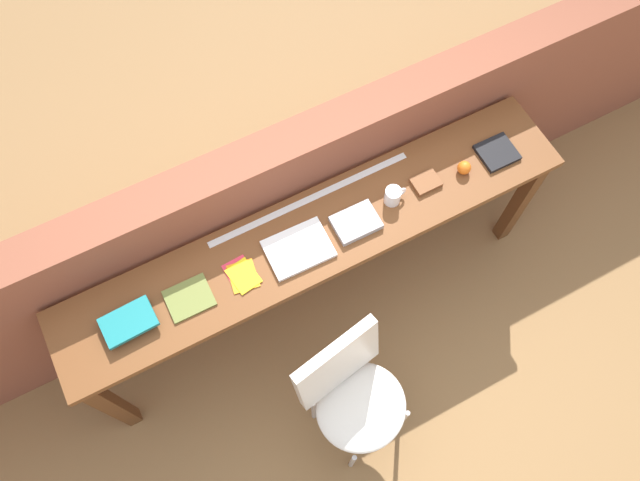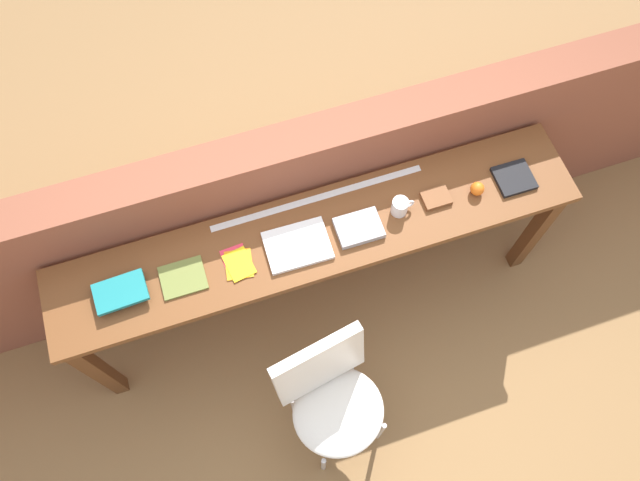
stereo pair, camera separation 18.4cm
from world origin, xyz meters
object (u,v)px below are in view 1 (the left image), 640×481
object	(u,v)px
pamphlet_pile_colourful	(242,275)
book_repair_rightmost	(497,152)
book_open_centre	(298,249)
mug	(393,196)
leather_journal_brown	(426,182)
chair_white_moulded	(353,392)
sports_ball_small	(464,168)
magazine_cycling	(189,298)
book_stack_leftmost	(128,322)

from	to	relation	value
pamphlet_pile_colourful	book_repair_rightmost	world-z (taller)	book_repair_rightmost
book_open_centre	mug	bearing A→B (deg)	4.01
book_open_centre	mug	world-z (taller)	mug
leather_journal_brown	mug	bearing A→B (deg)	-179.01
chair_white_moulded	book_open_centre	bearing A→B (deg)	85.98
book_repair_rightmost	sports_ball_small	bearing A→B (deg)	-177.03
chair_white_moulded	magazine_cycling	size ratio (longest dim) A/B	4.50
pamphlet_pile_colourful	sports_ball_small	size ratio (longest dim) A/B	2.70
chair_white_moulded	leather_journal_brown	distance (m)	1.05
pamphlet_pile_colourful	book_open_centre	bearing A→B (deg)	-0.96
book_stack_leftmost	mug	size ratio (longest dim) A/B	2.10
chair_white_moulded	pamphlet_pile_colourful	world-z (taller)	chair_white_moulded
pamphlet_pile_colourful	sports_ball_small	distance (m)	1.16
book_stack_leftmost	mug	xyz separation A→B (m)	(1.31, -0.00, 0.02)
leather_journal_brown	sports_ball_small	xyz separation A→B (m)	(0.19, -0.02, 0.02)
book_open_centre	book_repair_rightmost	distance (m)	1.08
book_stack_leftmost	leather_journal_brown	bearing A→B (deg)	0.04
magazine_cycling	leather_journal_brown	xyz separation A→B (m)	(1.22, 0.01, 0.01)
book_stack_leftmost	book_open_centre	size ratio (longest dim) A/B	0.80
chair_white_moulded	mug	distance (m)	0.94
magazine_cycling	mug	distance (m)	1.03
magazine_cycling	book_repair_rightmost	size ratio (longest dim) A/B	1.12
chair_white_moulded	book_repair_rightmost	xyz separation A→B (m)	(1.13, 0.63, 0.36)
pamphlet_pile_colourful	book_open_centre	world-z (taller)	book_open_centre
mug	book_repair_rightmost	bearing A→B (deg)	-1.36
chair_white_moulded	book_open_centre	xyz separation A→B (m)	(0.04, 0.63, 0.36)
chair_white_moulded	sports_ball_small	world-z (taller)	sports_ball_small
magazine_cycling	sports_ball_small	distance (m)	1.41
book_stack_leftmost	sports_ball_small	world-z (taller)	sports_ball_small
leather_journal_brown	book_repair_rightmost	xyz separation A→B (m)	(0.39, -0.02, -0.00)
chair_white_moulded	pamphlet_pile_colourful	distance (m)	0.76
book_stack_leftmost	pamphlet_pile_colourful	bearing A→B (deg)	-2.18
pamphlet_pile_colourful	leather_journal_brown	size ratio (longest dim) A/B	1.36
book_stack_leftmost	magazine_cycling	world-z (taller)	book_stack_leftmost
book_stack_leftmost	magazine_cycling	xyz separation A→B (m)	(0.27, -0.01, -0.02)
mug	sports_ball_small	bearing A→B (deg)	-3.23
leather_journal_brown	sports_ball_small	world-z (taller)	sports_ball_small
pamphlet_pile_colourful	sports_ball_small	bearing A→B (deg)	-0.19
book_stack_leftmost	sports_ball_small	xyz separation A→B (m)	(1.69, -0.02, 0.00)
sports_ball_small	book_open_centre	bearing A→B (deg)	-179.95
book_stack_leftmost	leather_journal_brown	size ratio (longest dim) A/B	1.78
chair_white_moulded	book_stack_leftmost	size ratio (longest dim) A/B	3.86
book_stack_leftmost	pamphlet_pile_colourful	distance (m)	0.52
pamphlet_pile_colourful	book_open_centre	distance (m)	0.28
magazine_cycling	book_open_centre	size ratio (longest dim) A/B	0.68
magazine_cycling	book_repair_rightmost	world-z (taller)	book_repair_rightmost
chair_white_moulded	sports_ball_small	distance (m)	1.18
magazine_cycling	mug	xyz separation A→B (m)	(1.03, 0.01, 0.04)
book_repair_rightmost	book_open_centre	bearing A→B (deg)	-178.78
mug	pamphlet_pile_colourful	bearing A→B (deg)	-178.71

